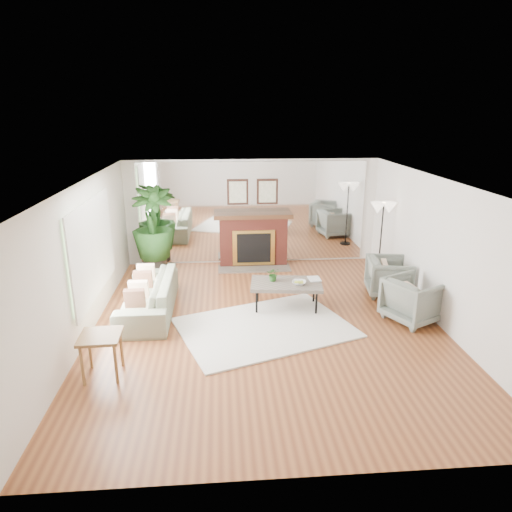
{
  "coord_description": "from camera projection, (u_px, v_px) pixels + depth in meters",
  "views": [
    {
      "loc": [
        -0.76,
        -7.21,
        3.61
      ],
      "look_at": [
        -0.14,
        0.6,
        1.08
      ],
      "focal_mm": 32.0,
      "sensor_mm": 36.0,
      "label": 1
    }
  ],
  "objects": [
    {
      "name": "ground",
      "position": [
        267.0,
        325.0,
        8.01
      ],
      "size": [
        7.0,
        7.0,
        0.0
      ],
      "primitive_type": "plane",
      "color": "brown",
      "rests_on": "ground"
    },
    {
      "name": "wall_left",
      "position": [
        84.0,
        261.0,
        7.4
      ],
      "size": [
        0.02,
        7.0,
        2.5
      ],
      "primitive_type": "cube",
      "color": "silver",
      "rests_on": "ground"
    },
    {
      "name": "wall_right",
      "position": [
        440.0,
        253.0,
        7.85
      ],
      "size": [
        0.02,
        7.0,
        2.5
      ],
      "primitive_type": "cube",
      "color": "silver",
      "rests_on": "ground"
    },
    {
      "name": "wall_back",
      "position": [
        252.0,
        212.0,
        10.93
      ],
      "size": [
        6.0,
        0.02,
        2.5
      ],
      "primitive_type": "cube",
      "color": "silver",
      "rests_on": "ground"
    },
    {
      "name": "mirror_panel",
      "position": [
        253.0,
        212.0,
        10.91
      ],
      "size": [
        5.4,
        0.04,
        2.4
      ],
      "primitive_type": "cube",
      "color": "silver",
      "rests_on": "wall_back"
    },
    {
      "name": "window_panel",
      "position": [
        92.0,
        248.0,
        7.75
      ],
      "size": [
        0.04,
        2.4,
        1.5
      ],
      "primitive_type": "cube",
      "color": "#B2E09E",
      "rests_on": "wall_left"
    },
    {
      "name": "fireplace",
      "position": [
        253.0,
        238.0,
        10.9
      ],
      "size": [
        1.85,
        0.83,
        2.05
      ],
      "color": "maroon",
      "rests_on": "ground"
    },
    {
      "name": "area_rug",
      "position": [
        265.0,
        327.0,
        7.87
      ],
      "size": [
        3.33,
        2.84,
        0.03
      ],
      "primitive_type": "cube",
      "rotation": [
        0.0,
        0.0,
        0.35
      ],
      "color": "silver",
      "rests_on": "ground"
    },
    {
      "name": "coffee_table",
      "position": [
        286.0,
        285.0,
        8.52
      ],
      "size": [
        1.39,
        0.91,
        0.52
      ],
      "rotation": [
        0.0,
        0.0,
        -0.11
      ],
      "color": "#645B4F",
      "rests_on": "ground"
    },
    {
      "name": "sofa",
      "position": [
        148.0,
        296.0,
        8.4
      ],
      "size": [
        0.89,
        2.28,
        0.66
      ],
      "primitive_type": "imported",
      "rotation": [
        0.0,
        0.0,
        -1.57
      ],
      "color": "gray",
      "rests_on": "ground"
    },
    {
      "name": "armchair_back",
      "position": [
        389.0,
        277.0,
        9.2
      ],
      "size": [
        0.97,
        0.95,
        0.77
      ],
      "primitive_type": "imported",
      "rotation": [
        0.0,
        0.0,
        1.41
      ],
      "color": "gray",
      "rests_on": "ground"
    },
    {
      "name": "armchair_front",
      "position": [
        413.0,
        300.0,
        8.06
      ],
      "size": [
        1.16,
        1.15,
        0.79
      ],
      "primitive_type": "imported",
      "rotation": [
        0.0,
        0.0,
        2.04
      ],
      "color": "gray",
      "rests_on": "ground"
    },
    {
      "name": "side_table",
      "position": [
        101.0,
        342.0,
        6.32
      ],
      "size": [
        0.58,
        0.58,
        0.64
      ],
      "rotation": [
        0.0,
        0.0,
        0.03
      ],
      "color": "olive",
      "rests_on": "ground"
    },
    {
      "name": "potted_ficus",
      "position": [
        153.0,
        226.0,
        10.45
      ],
      "size": [
        1.13,
        1.13,
        1.95
      ],
      "color": "black",
      "rests_on": "ground"
    },
    {
      "name": "floor_lamp",
      "position": [
        383.0,
        214.0,
        9.74
      ],
      "size": [
        0.56,
        0.31,
        1.72
      ],
      "color": "black",
      "rests_on": "ground"
    },
    {
      "name": "tabletop_plant",
      "position": [
        273.0,
        274.0,
        8.54
      ],
      "size": [
        0.27,
        0.24,
        0.27
      ],
      "primitive_type": "imported",
      "rotation": [
        0.0,
        0.0,
        -0.15
      ],
      "color": "#28551F",
      "rests_on": "coffee_table"
    },
    {
      "name": "fruit_bowl",
      "position": [
        299.0,
        283.0,
        8.4
      ],
      "size": [
        0.31,
        0.31,
        0.06
      ],
      "primitive_type": "imported",
      "rotation": [
        0.0,
        0.0,
        -0.23
      ],
      "color": "olive",
      "rests_on": "coffee_table"
    },
    {
      "name": "book",
      "position": [
        309.0,
        279.0,
        8.63
      ],
      "size": [
        0.23,
        0.31,
        0.02
      ],
      "primitive_type": "imported",
      "rotation": [
        0.0,
        0.0,
        0.05
      ],
      "color": "olive",
      "rests_on": "coffee_table"
    }
  ]
}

